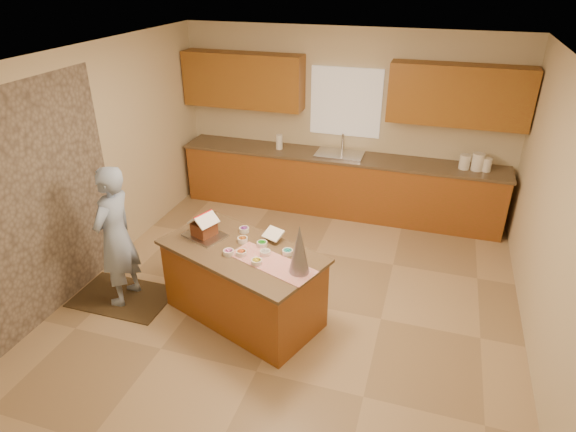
% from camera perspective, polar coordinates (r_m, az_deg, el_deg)
% --- Properties ---
extents(floor, '(5.50, 5.50, 0.00)m').
position_cam_1_polar(floor, '(5.74, 0.36, -9.93)').
color(floor, tan).
rests_on(floor, ground).
extents(ceiling, '(5.50, 5.50, 0.00)m').
position_cam_1_polar(ceiling, '(4.63, 0.46, 17.70)').
color(ceiling, silver).
rests_on(ceiling, floor).
extents(wall_back, '(5.50, 5.50, 0.00)m').
position_cam_1_polar(wall_back, '(7.54, 6.66, 10.85)').
color(wall_back, beige).
rests_on(wall_back, floor).
extents(wall_front, '(5.50, 5.50, 0.00)m').
position_cam_1_polar(wall_front, '(2.99, -16.26, -19.61)').
color(wall_front, beige).
rests_on(wall_front, floor).
extents(wall_left, '(5.50, 5.50, 0.00)m').
position_cam_1_polar(wall_left, '(6.18, -22.43, 5.14)').
color(wall_left, beige).
rests_on(wall_left, floor).
extents(wall_right, '(5.50, 5.50, 0.00)m').
position_cam_1_polar(wall_right, '(4.99, 29.01, -1.57)').
color(wall_right, beige).
rests_on(wall_right, floor).
extents(stone_accent, '(0.00, 2.50, 2.50)m').
position_cam_1_polar(stone_accent, '(5.67, -26.94, 1.11)').
color(stone_accent, gray).
rests_on(stone_accent, wall_left).
extents(window_curtain, '(1.05, 0.03, 1.00)m').
position_cam_1_polar(window_curtain, '(7.43, 6.74, 13.00)').
color(window_curtain, white).
rests_on(window_curtain, wall_back).
extents(back_counter_base, '(4.80, 0.60, 0.88)m').
position_cam_1_polar(back_counter_base, '(7.58, 5.84, 3.63)').
color(back_counter_base, brown).
rests_on(back_counter_base, floor).
extents(back_counter_top, '(4.85, 0.63, 0.04)m').
position_cam_1_polar(back_counter_top, '(7.40, 6.01, 6.89)').
color(back_counter_top, brown).
rests_on(back_counter_top, back_counter_base).
extents(upper_cabinet_left, '(1.85, 0.35, 0.80)m').
position_cam_1_polar(upper_cabinet_left, '(7.67, -5.23, 15.44)').
color(upper_cabinet_left, olive).
rests_on(upper_cabinet_left, wall_back).
extents(upper_cabinet_right, '(1.85, 0.35, 0.80)m').
position_cam_1_polar(upper_cabinet_right, '(7.11, 19.25, 13.12)').
color(upper_cabinet_right, olive).
rests_on(upper_cabinet_right, wall_back).
extents(sink, '(0.70, 0.45, 0.12)m').
position_cam_1_polar(sink, '(7.41, 6.00, 6.82)').
color(sink, silver).
rests_on(sink, back_counter_top).
extents(faucet, '(0.03, 0.03, 0.28)m').
position_cam_1_polar(faucet, '(7.52, 6.36, 8.49)').
color(faucet, silver).
rests_on(faucet, back_counter_top).
extents(island_base, '(1.83, 1.36, 0.80)m').
position_cam_1_polar(island_base, '(5.34, -5.21, -7.94)').
color(island_base, brown).
rests_on(island_base, floor).
extents(island_top, '(1.92, 1.45, 0.04)m').
position_cam_1_polar(island_top, '(5.11, -5.41, -4.09)').
color(island_top, brown).
rests_on(island_top, island_base).
extents(table_runner, '(0.97, 0.63, 0.01)m').
position_cam_1_polar(table_runner, '(4.86, -1.87, -5.48)').
color(table_runner, '#A20C0B').
rests_on(table_runner, island_top).
extents(baking_tray, '(0.50, 0.44, 0.02)m').
position_cam_1_polar(baking_tray, '(5.38, -9.66, -2.24)').
color(baking_tray, silver).
rests_on(baking_tray, island_top).
extents(cookbook, '(0.24, 0.22, 0.09)m').
position_cam_1_polar(cookbook, '(5.20, -1.73, -2.09)').
color(cookbook, white).
rests_on(cookbook, island_top).
extents(tinsel_tree, '(0.26, 0.26, 0.50)m').
position_cam_1_polar(tinsel_tree, '(4.60, 1.33, -3.91)').
color(tinsel_tree, '#A7A7B3').
rests_on(tinsel_tree, island_top).
extents(rug, '(1.10, 0.72, 0.01)m').
position_cam_1_polar(rug, '(6.11, -18.62, -8.90)').
color(rug, black).
rests_on(rug, floor).
extents(boy, '(0.39, 0.60, 1.63)m').
position_cam_1_polar(boy, '(5.66, -19.42, -2.28)').
color(boy, '#8DA3C8').
rests_on(boy, rug).
extents(canister_a, '(0.15, 0.15, 0.20)m').
position_cam_1_polar(canister_a, '(7.25, 19.86, 5.96)').
color(canister_a, white).
rests_on(canister_a, back_counter_top).
extents(canister_b, '(0.17, 0.17, 0.24)m').
position_cam_1_polar(canister_b, '(7.26, 21.22, 5.89)').
color(canister_b, white).
rests_on(canister_b, back_counter_top).
extents(canister_c, '(0.13, 0.13, 0.18)m').
position_cam_1_polar(canister_c, '(7.28, 22.11, 5.55)').
color(canister_c, white).
rests_on(canister_c, back_counter_top).
extents(paper_towel, '(0.10, 0.10, 0.22)m').
position_cam_1_polar(paper_towel, '(7.59, -1.03, 8.60)').
color(paper_towel, white).
rests_on(paper_towel, back_counter_top).
extents(gingerbread_house, '(0.33, 0.33, 0.26)m').
position_cam_1_polar(gingerbread_house, '(5.33, -9.75, -1.24)').
color(gingerbread_house, brown).
rests_on(gingerbread_house, baking_tray).
extents(candy_bowls, '(0.71, 0.68, 0.05)m').
position_cam_1_polar(candy_bowls, '(5.07, -4.05, -3.72)').
color(candy_bowls, '#2EAFAE').
rests_on(candy_bowls, island_top).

